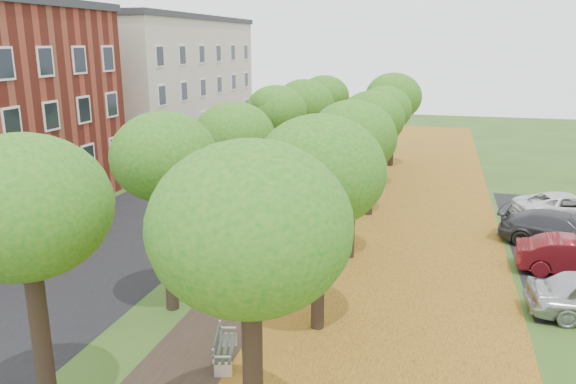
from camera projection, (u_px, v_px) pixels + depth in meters
The scene contains 9 objects.
street_asphalt at pixel (158, 216), 27.95m from camera, with size 8.00×70.00×0.01m, color black.
footpath at pixel (304, 228), 26.06m from camera, with size 3.20×70.00×0.01m, color black.
leaf_verge at pixel (414, 238), 24.79m from camera, with size 7.50×70.00×0.01m, color #A6771E.
tree_row_west at pixel (257, 125), 25.39m from camera, with size 3.47×33.47×6.26m.
tree_row_east at pixel (363, 129), 24.17m from camera, with size 3.47×33.47×6.26m.
building_cream at pixel (154, 82), 45.80m from camera, with size 10.30×20.30×10.40m.
bench at pixel (224, 347), 15.10m from camera, with size 0.90×1.73×0.79m.
car_grey at pixel (561, 231), 23.52m from camera, with size 2.02×4.97×1.44m, color #34353A.
car_white at pixel (568, 208), 26.86m from camera, with size 2.29×4.96×1.38m, color silver.
Camera 1 is at (5.77, -9.07, 8.35)m, focal length 35.00 mm.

